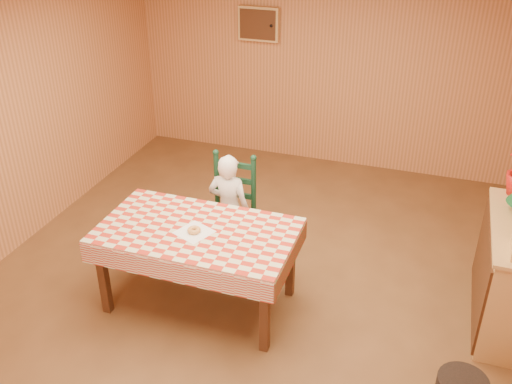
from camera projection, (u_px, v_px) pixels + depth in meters
ground at (249, 293)px, 5.22m from camera, size 6.00×6.00×0.00m
cabin_walls at (268, 83)px, 4.78m from camera, size 5.10×6.05×2.65m
dining_table at (197, 237)px, 4.78m from camera, size 1.66×0.96×0.77m
ladder_chair at (231, 211)px, 5.52m from camera, size 0.44×0.40×1.08m
seated_child at (229, 209)px, 5.44m from camera, size 0.41×0.27×1.12m
napkin at (194, 232)px, 4.70m from camera, size 0.34×0.34×0.00m
donut at (194, 230)px, 4.69m from camera, size 0.12×0.12×0.04m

